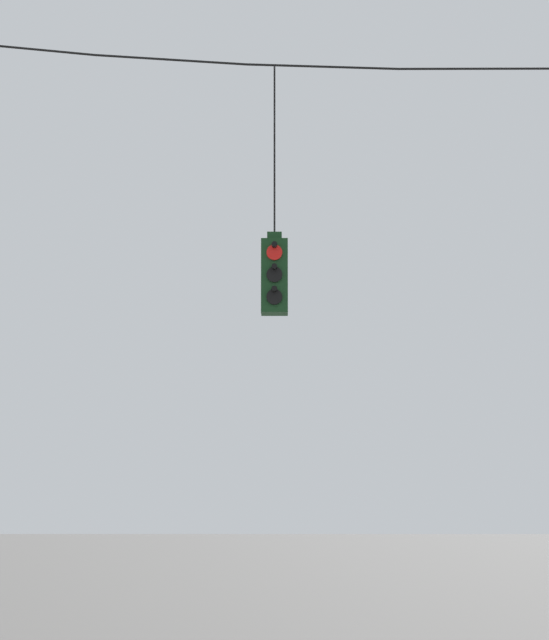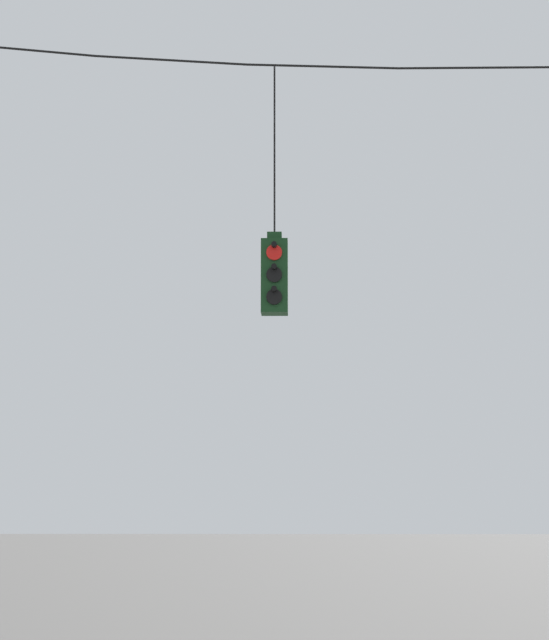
{
  "view_description": "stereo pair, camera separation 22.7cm",
  "coord_description": "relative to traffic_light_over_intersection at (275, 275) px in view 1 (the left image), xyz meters",
  "views": [
    {
      "loc": [
        -2.52,
        -15.81,
        2.55
      ],
      "look_at": [
        -2.62,
        -0.15,
        4.89
      ],
      "focal_mm": 70.0,
      "sensor_mm": 36.0,
      "label": 1
    },
    {
      "loc": [
        -2.29,
        -15.81,
        2.55
      ],
      "look_at": [
        -2.62,
        -0.15,
        4.89
      ],
      "focal_mm": 70.0,
      "sensor_mm": 36.0,
      "label": 2
    }
  ],
  "objects": [
    {
      "name": "traffic_light_over_intersection",
      "position": [
        0.0,
        0.0,
        0.0
      ],
      "size": [
        0.34,
        0.58,
        3.3
      ],
      "color": "#143819"
    },
    {
      "name": "span_wire",
      "position": [
        2.62,
        0.0,
        2.87
      ],
      "size": [
        13.93,
        0.03,
        0.43
      ],
      "color": "black"
    }
  ]
}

